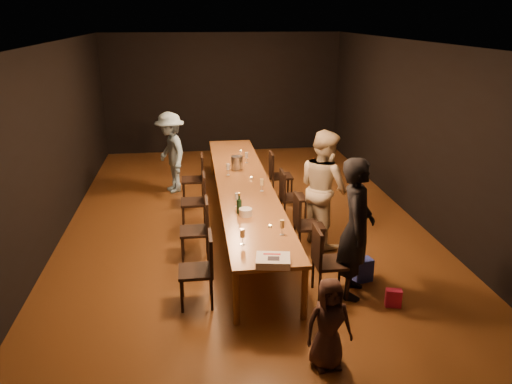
{
  "coord_description": "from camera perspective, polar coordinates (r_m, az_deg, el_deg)",
  "views": [
    {
      "loc": [
        -0.82,
        -7.87,
        3.42
      ],
      "look_at": [
        0.05,
        -1.16,
        1.0
      ],
      "focal_mm": 35.0,
      "sensor_mm": 36.0,
      "label": 1
    }
  ],
  "objects": [
    {
      "name": "ground",
      "position": [
        8.61,
        -1.36,
        -3.7
      ],
      "size": [
        10.0,
        10.0,
        0.0
      ],
      "primitive_type": "plane",
      "color": "#4E2C13",
      "rests_on": "ground"
    },
    {
      "name": "room_shell",
      "position": [
        8.02,
        -1.49,
        10.05
      ],
      "size": [
        6.04,
        10.04,
        3.02
      ],
      "color": "black",
      "rests_on": "ground"
    },
    {
      "name": "table",
      "position": [
        8.36,
        -1.4,
        0.72
      ],
      "size": [
        0.9,
        6.0,
        0.75
      ],
      "color": "brown",
      "rests_on": "ground"
    },
    {
      "name": "chair_right_0",
      "position": [
        6.43,
        8.56,
        -7.88
      ],
      "size": [
        0.42,
        0.42,
        0.93
      ],
      "primitive_type": null,
      "rotation": [
        0.0,
        0.0,
        -1.57
      ],
      "color": "black",
      "rests_on": "ground"
    },
    {
      "name": "chair_right_1",
      "position": [
        7.48,
        6.1,
        -3.69
      ],
      "size": [
        0.42,
        0.42,
        0.93
      ],
      "primitive_type": null,
      "rotation": [
        0.0,
        0.0,
        -1.57
      ],
      "color": "black",
      "rests_on": "ground"
    },
    {
      "name": "chair_right_2",
      "position": [
        8.56,
        4.27,
        -0.54
      ],
      "size": [
        0.42,
        0.42,
        0.93
      ],
      "primitive_type": null,
      "rotation": [
        0.0,
        0.0,
        -1.57
      ],
      "color": "black",
      "rests_on": "ground"
    },
    {
      "name": "chair_right_3",
      "position": [
        9.68,
        2.86,
        1.89
      ],
      "size": [
        0.42,
        0.42,
        0.93
      ],
      "primitive_type": null,
      "rotation": [
        0.0,
        0.0,
        -1.57
      ],
      "color": "black",
      "rests_on": "ground"
    },
    {
      "name": "chair_left_0",
      "position": [
        6.21,
        -6.9,
        -8.86
      ],
      "size": [
        0.42,
        0.42,
        0.93
      ],
      "primitive_type": null,
      "rotation": [
        0.0,
        0.0,
        1.57
      ],
      "color": "black",
      "rests_on": "ground"
    },
    {
      "name": "chair_left_1",
      "position": [
        7.29,
        -7.05,
        -4.37
      ],
      "size": [
        0.42,
        0.42,
        0.93
      ],
      "primitive_type": null,
      "rotation": [
        0.0,
        0.0,
        1.57
      ],
      "color": "black",
      "rests_on": "ground"
    },
    {
      "name": "chair_left_2",
      "position": [
        8.4,
        -7.16,
        -1.06
      ],
      "size": [
        0.42,
        0.42,
        0.93
      ],
      "primitive_type": null,
      "rotation": [
        0.0,
        0.0,
        1.57
      ],
      "color": "black",
      "rests_on": "ground"
    },
    {
      "name": "chair_left_3",
      "position": [
        9.53,
        -7.25,
        1.48
      ],
      "size": [
        0.42,
        0.42,
        0.93
      ],
      "primitive_type": null,
      "rotation": [
        0.0,
        0.0,
        1.57
      ],
      "color": "black",
      "rests_on": "ground"
    },
    {
      "name": "woman_birthday",
      "position": [
        6.32,
        11.39,
        -4.09
      ],
      "size": [
        0.64,
        0.77,
        1.82
      ],
      "primitive_type": "imported",
      "rotation": [
        0.0,
        0.0,
        1.21
      ],
      "color": "black",
      "rests_on": "ground"
    },
    {
      "name": "woman_tan",
      "position": [
        7.73,
        7.75,
        0.5
      ],
      "size": [
        0.96,
        1.07,
        1.8
      ],
      "primitive_type": "imported",
      "rotation": [
        0.0,
        0.0,
        1.96
      ],
      "color": "beige",
      "rests_on": "ground"
    },
    {
      "name": "man_blue",
      "position": [
        10.12,
        -9.71,
        4.46
      ],
      "size": [
        0.92,
        1.19,
        1.62
      ],
      "primitive_type": "imported",
      "rotation": [
        0.0,
        0.0,
        -1.22
      ],
      "color": "#81AAC7",
      "rests_on": "ground"
    },
    {
      "name": "child",
      "position": [
        5.21,
        8.32,
        -14.68
      ],
      "size": [
        0.51,
        0.36,
        0.99
      ],
      "primitive_type": "imported",
      "rotation": [
        0.0,
        0.0,
        0.09
      ],
      "color": "#3E2823",
      "rests_on": "ground"
    },
    {
      "name": "gift_bag_red",
      "position": [
        6.51,
        15.44,
        -11.6
      ],
      "size": [
        0.21,
        0.15,
        0.23
      ],
      "primitive_type": "cube",
      "rotation": [
        0.0,
        0.0,
        -0.26
      ],
      "color": "#CC1E50",
      "rests_on": "ground"
    },
    {
      "name": "gift_bag_blue",
      "position": [
        6.97,
        12.06,
        -8.69
      ],
      "size": [
        0.29,
        0.22,
        0.32
      ],
      "primitive_type": "cube",
      "rotation": [
        0.0,
        0.0,
        0.23
      ],
      "color": "#2A3DB7",
      "rests_on": "ground"
    },
    {
      "name": "birthday_cake",
      "position": [
        5.68,
        1.96,
        -7.85
      ],
      "size": [
        0.43,
        0.37,
        0.09
      ],
      "rotation": [
        0.0,
        0.0,
        -0.18
      ],
      "color": "white",
      "rests_on": "table"
    },
    {
      "name": "plate_stack",
      "position": [
        6.98,
        -1.2,
        -2.32
      ],
      "size": [
        0.24,
        0.24,
        0.1
      ],
      "primitive_type": "cylinder",
      "rotation": [
        0.0,
        0.0,
        0.39
      ],
      "color": "white",
      "rests_on": "table"
    },
    {
      "name": "champagne_bottle",
      "position": [
        7.03,
        -1.94,
        -1.27
      ],
      "size": [
        0.08,
        0.08,
        0.31
      ],
      "primitive_type": null,
      "rotation": [
        0.0,
        0.0,
        0.15
      ],
      "color": "black",
      "rests_on": "table"
    },
    {
      "name": "ice_bucket",
      "position": [
        9.09,
        -2.2,
        3.38
      ],
      "size": [
        0.23,
        0.23,
        0.24
      ],
      "primitive_type": "cylinder",
      "rotation": [
        0.0,
        0.0,
        0.07
      ],
      "color": "#A4A3A8",
      "rests_on": "table"
    },
    {
      "name": "wineglass_0",
      "position": [
        6.11,
        -1.56,
        -5.13
      ],
      "size": [
        0.06,
        0.06,
        0.21
      ],
      "primitive_type": null,
      "color": "beige",
      "rests_on": "table"
    },
    {
      "name": "wineglass_1",
      "position": [
        6.37,
        3.0,
        -4.08
      ],
      "size": [
        0.06,
        0.06,
        0.21
      ],
      "primitive_type": null,
      "color": "beige",
      "rests_on": "table"
    },
    {
      "name": "wineglass_2",
      "position": [
        7.3,
        -2.17,
        -0.9
      ],
      "size": [
        0.06,
        0.06,
        0.21
      ],
      "primitive_type": null,
      "color": "silver",
      "rests_on": "table"
    },
    {
      "name": "wineglass_3",
      "position": [
        7.93,
        0.67,
        0.81
      ],
      "size": [
        0.06,
        0.06,
        0.21
      ],
      "primitive_type": null,
      "color": "beige",
      "rests_on": "table"
    },
    {
      "name": "wineglass_4",
      "position": [
        8.74,
        -3.21,
        2.58
      ],
      "size": [
        0.06,
        0.06,
        0.21
      ],
      "primitive_type": null,
      "color": "silver",
      "rests_on": "table"
    },
    {
      "name": "wineglass_5",
      "position": [
        9.46,
        -1.09,
        3.95
      ],
      "size": [
        0.06,
        0.06,
        0.21
      ],
      "primitive_type": null,
      "color": "silver",
      "rests_on": "table"
    },
    {
      "name": "tealight_near",
      "position": [
        6.62,
        1.62,
        -3.94
      ],
      "size": [
        0.05,
        0.05,
        0.03
      ],
      "primitive_type": "cylinder",
      "color": "#B2B7B2",
      "rests_on": "table"
    },
    {
      "name": "tealight_mid",
      "position": [
        8.56,
        -0.56,
        1.63
      ],
      "size": [
        0.05,
        0.05,
        0.03
      ],
      "primitive_type": "cylinder",
      "color": "#B2B7B2",
      "rests_on": "table"
    },
    {
      "name": "tealight_far",
      "position": [
        10.25,
        -1.75,
        4.67
      ],
      "size": [
        0.05,
        0.05,
        0.03
      ],
      "primitive_type": "cylinder",
      "color": "#B2B7B2",
      "rests_on": "table"
    }
  ]
}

